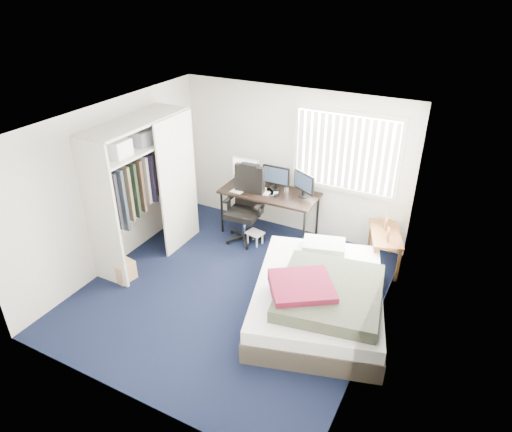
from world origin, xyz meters
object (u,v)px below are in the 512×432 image
object	(u,v)px
nightstand	(385,237)
bed	(319,296)
desk	(271,190)
office_chair	(246,212)

from	to	relation	value
nightstand	bed	xyz separation A→B (m)	(-0.48, -1.54, -0.22)
desk	office_chair	xyz separation A→B (m)	(-0.29, -0.33, -0.33)
nightstand	bed	distance (m)	1.63
nightstand	bed	size ratio (longest dim) A/B	0.37
office_chair	nightstand	bearing A→B (deg)	5.81
desk	bed	xyz separation A→B (m)	(1.51, -1.64, -0.53)
desk	nightstand	world-z (taller)	desk
desk	bed	bearing A→B (deg)	-47.27
nightstand	office_chair	bearing A→B (deg)	-174.19
office_chair	bed	size ratio (longest dim) A/B	0.51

